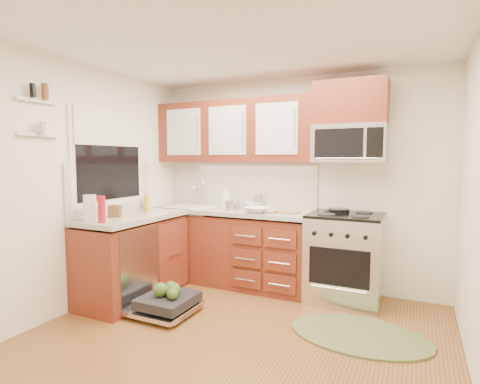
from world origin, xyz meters
The scene contains 37 objects.
floor centered at (0.00, 0.00, 0.00)m, with size 3.50×3.50×0.00m, color brown.
ceiling centered at (0.00, 0.00, 2.50)m, with size 3.50×3.50×0.00m, color white.
wall_back centered at (0.00, 1.75, 1.25)m, with size 3.50×0.04×2.50m, color white.
wall_front centered at (0.00, -1.75, 1.25)m, with size 3.50×0.04×2.50m, color white.
wall_left centered at (-1.75, 0.00, 1.25)m, with size 0.04×3.50×2.50m, color white.
base_cabinet_back centered at (-0.73, 1.45, 0.42)m, with size 2.05×0.60×0.85m, color #5B2014.
base_cabinet_left centered at (-1.45, 0.52, 0.42)m, with size 0.60×1.25×0.85m, color #5B2014.
countertop_back centered at (-0.72, 1.44, 0.90)m, with size 2.07×0.64×0.05m, color #B1AAA2.
countertop_left centered at (-1.44, 0.53, 0.90)m, with size 0.64×1.27×0.05m, color #B1AAA2.
backsplash_back centered at (-0.73, 1.74, 1.21)m, with size 2.05×0.02×0.57m, color beige.
backsplash_left centered at (-1.74, 0.52, 1.21)m, with size 0.02×1.25×0.57m, color beige.
upper_cabinets centered at (-0.73, 1.57, 1.88)m, with size 2.05×0.35×0.75m, color #5B2014, non-canonical shape.
cabinet_over_mw centered at (0.68, 1.57, 2.13)m, with size 0.76×0.35×0.47m, color #5B2014.
range centered at (0.68, 1.43, 0.47)m, with size 0.76×0.64×0.95m, color silver, non-canonical shape.
microwave centered at (0.68, 1.55, 1.70)m, with size 0.76×0.38×0.40m, color silver, non-canonical shape.
sink centered at (-1.25, 1.42, 0.80)m, with size 0.62×0.50×0.26m, color white, non-canonical shape.
dishwasher centered at (-0.86, 0.30, 0.10)m, with size 0.70×0.60×0.20m, color silver, non-canonical shape.
window centered at (-1.74, 0.50, 1.55)m, with size 0.03×1.05×1.05m, color white, non-canonical shape.
window_blind centered at (-1.71, 0.50, 1.88)m, with size 0.02×0.96×0.40m, color white.
shelf_upper centered at (-1.72, -0.35, 2.05)m, with size 0.04×0.40×0.03m, color white.
shelf_lower centered at (-1.72, -0.35, 1.75)m, with size 0.04×0.40×0.03m, color white.
rug centered at (0.96, 0.64, 0.01)m, with size 1.19×0.77×0.02m, color #62663A, non-canonical shape.
skillet centered at (0.59, 1.51, 0.97)m, with size 0.23×0.23×0.04m, color black.
stock_pot centered at (-0.65, 1.35, 0.99)m, with size 0.21×0.21×0.12m, color silver.
cutting_board centered at (0.04, 1.39, 0.93)m, with size 0.27×0.17×0.02m, color #A18049.
canister centered at (-0.43, 1.65, 1.01)m, with size 0.11×0.11×0.17m, color silver.
paper_towel_roll centered at (-1.50, 0.00, 1.06)m, with size 0.12×0.12×0.26m, color white.
mustard_bottle centered at (-1.42, 0.75, 1.03)m, with size 0.06×0.06×0.20m, color gold.
red_bottle centered at (-1.35, 0.00, 1.05)m, with size 0.07×0.07×0.26m, color #B70F23.
wooden_box centered at (-1.50, 0.33, 0.99)m, with size 0.12×0.09×0.12m, color brown.
blue_carton centered at (-1.60, 0.06, 1.00)m, with size 0.09×0.06×0.15m, color #2980C3.
bowl_a centered at (-0.29, 1.25, 0.96)m, with size 0.26×0.26×0.06m, color #999999.
bowl_b centered at (-0.47, 1.60, 0.97)m, with size 0.27×0.27×0.08m, color #999999.
cup centered at (-0.12, 1.28, 0.97)m, with size 0.12×0.12×0.09m, color #999999.
soap_bottle_a centered at (-0.70, 1.30, 1.07)m, with size 0.11×0.11×0.29m, color #999999.
soap_bottle_b centered at (-1.62, 1.01, 1.02)m, with size 0.09×0.09×0.20m, color #999999.
soap_bottle_c centered at (-1.62, 1.02, 1.00)m, with size 0.12×0.12×0.16m, color #999999.
Camera 1 is at (1.36, -2.63, 1.53)m, focal length 28.00 mm.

